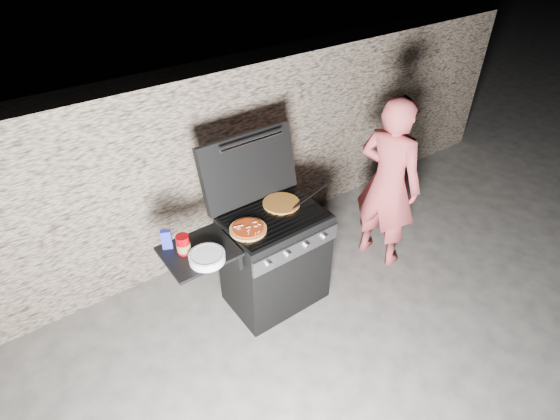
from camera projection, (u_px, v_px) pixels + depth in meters
ground at (276, 296)px, 3.97m from camera, size 50.00×50.00×0.00m
stone_wall at (211, 163)px, 4.12m from camera, size 8.00×0.35×1.80m
gas_grill at (250, 271)px, 3.58m from camera, size 1.34×0.79×0.91m
pizza_topped at (248, 229)px, 3.28m from camera, size 0.29×0.29×0.03m
pizza_plain at (281, 203)px, 3.56m from camera, size 0.39×0.39×0.02m
sauce_jar at (183, 244)px, 3.06m from camera, size 0.12×0.12×0.15m
blue_carton at (167, 239)px, 3.10m from camera, size 0.08×0.07×0.15m
plate_stack at (207, 257)px, 3.01m from camera, size 0.31×0.31×0.06m
person at (388, 184)px, 3.95m from camera, size 0.53×0.68×1.67m
tongs at (310, 196)px, 3.57m from camera, size 0.51×0.06×0.10m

